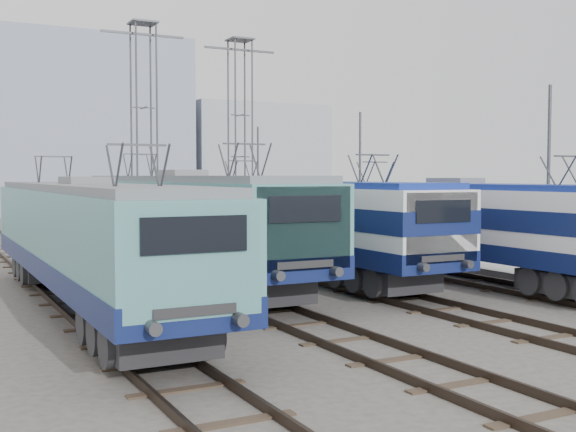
# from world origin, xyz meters

# --- Properties ---
(ground) EXTENTS (160.00, 160.00, 0.00)m
(ground) POSITION_xyz_m (0.00, 0.00, 0.00)
(ground) COLOR #514C47
(platform) EXTENTS (4.00, 70.00, 0.30)m
(platform) POSITION_xyz_m (10.20, 8.00, 0.15)
(platform) COLOR #9E9E99
(platform) RESTS_ON ground
(locomotive_far_left) EXTENTS (2.81, 17.72, 3.33)m
(locomotive_far_left) POSITION_xyz_m (-6.75, 4.20, 2.21)
(locomotive_far_left) COLOR #101B4E
(locomotive_far_left) RESTS_ON ground
(locomotive_center_left) EXTENTS (2.99, 18.89, 3.55)m
(locomotive_center_left) POSITION_xyz_m (-2.25, 9.03, 2.35)
(locomotive_center_left) COLOR #101B4E
(locomotive_center_left) RESTS_ON ground
(locomotive_center_right) EXTENTS (2.82, 17.81, 3.35)m
(locomotive_center_right) POSITION_xyz_m (2.25, 8.63, 2.28)
(locomotive_center_right) COLOR #101B4E
(locomotive_center_right) RESTS_ON ground
(locomotive_far_right) EXTENTS (2.76, 17.47, 3.28)m
(locomotive_far_right) POSITION_xyz_m (6.75, 4.55, 2.23)
(locomotive_far_right) COLOR #101B4E
(locomotive_far_right) RESTS_ON ground
(catenary_tower_west) EXTENTS (4.50, 1.20, 12.00)m
(catenary_tower_west) POSITION_xyz_m (0.00, 22.00, 6.64)
(catenary_tower_west) COLOR #3F4247
(catenary_tower_west) RESTS_ON ground
(catenary_tower_east) EXTENTS (4.50, 1.20, 12.00)m
(catenary_tower_east) POSITION_xyz_m (6.50, 24.00, 6.64)
(catenary_tower_east) COLOR #3F4247
(catenary_tower_east) RESTS_ON ground
(mast_front) EXTENTS (0.12, 0.12, 7.00)m
(mast_front) POSITION_xyz_m (8.60, 2.00, 3.50)
(mast_front) COLOR #3F4247
(mast_front) RESTS_ON ground
(mast_mid) EXTENTS (0.12, 0.12, 7.00)m
(mast_mid) POSITION_xyz_m (8.60, 14.00, 3.50)
(mast_mid) COLOR #3F4247
(mast_mid) RESTS_ON ground
(mast_rear) EXTENTS (0.12, 0.12, 7.00)m
(mast_rear) POSITION_xyz_m (8.60, 26.00, 3.50)
(mast_rear) COLOR #3F4247
(mast_rear) RESTS_ON ground
(building_center) EXTENTS (22.00, 14.00, 18.00)m
(building_center) POSITION_xyz_m (4.00, 62.00, 9.00)
(building_center) COLOR #8A94AC
(building_center) RESTS_ON ground
(building_east) EXTENTS (16.00, 12.00, 12.00)m
(building_east) POSITION_xyz_m (24.00, 62.00, 6.00)
(building_east) COLOR #9BA2AE
(building_east) RESTS_ON ground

